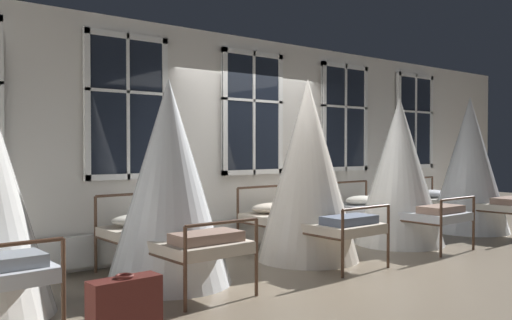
# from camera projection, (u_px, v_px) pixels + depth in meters

# --- Properties ---
(ground) EXTENTS (24.65, 24.65, 0.00)m
(ground) POSITION_uv_depth(u_px,v_px,m) (308.00, 260.00, 6.91)
(ground) COLOR gray
(back_wall_with_windows) EXTENTS (13.33, 0.10, 3.03)m
(back_wall_with_windows) POSITION_uv_depth(u_px,v_px,m) (249.00, 143.00, 7.85)
(back_wall_with_windows) COLOR silver
(back_wall_with_windows) RESTS_ON ground
(window_bank) EXTENTS (8.86, 0.10, 2.76)m
(window_bank) POSITION_uv_depth(u_px,v_px,m) (254.00, 171.00, 7.77)
(window_bank) COLOR black
(window_bank) RESTS_ON ground
(cot_second) EXTENTS (1.33, 1.98, 2.18)m
(cot_second) POSITION_uv_depth(u_px,v_px,m) (169.00, 184.00, 5.72)
(cot_second) COLOR #4C3323
(cot_second) RESTS_ON ground
(cot_third) EXTENTS (1.33, 1.98, 2.33)m
(cot_third) POSITION_uv_depth(u_px,v_px,m) (308.00, 172.00, 6.96)
(cot_third) COLOR #4C3323
(cot_third) RESTS_ON ground
(cot_fourth) EXTENTS (1.33, 1.97, 2.21)m
(cot_fourth) POSITION_uv_depth(u_px,v_px,m) (399.00, 173.00, 8.08)
(cot_fourth) COLOR #4C3323
(cot_fourth) RESTS_ON ground
(cot_fifth) EXTENTS (1.33, 1.99, 2.32)m
(cot_fifth) POSITION_uv_depth(u_px,v_px,m) (469.00, 166.00, 9.31)
(cot_fifth) COLOR #4C3323
(cot_fifth) RESTS_ON ground
(suitcase_dark) EXTENTS (0.57, 0.23, 0.47)m
(suitcase_dark) POSITION_uv_depth(u_px,v_px,m) (125.00, 306.00, 4.16)
(suitcase_dark) COLOR #5B231E
(suitcase_dark) RESTS_ON ground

